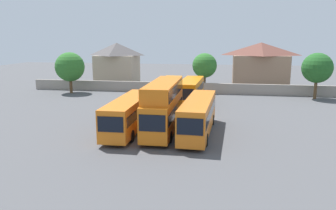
{
  "coord_description": "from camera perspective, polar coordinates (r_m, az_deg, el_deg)",
  "views": [
    {
      "loc": [
        5.77,
        -31.32,
        9.17
      ],
      "look_at": [
        0.0,
        3.0,
        2.16
      ],
      "focal_mm": 35.5,
      "sensor_mm": 36.0,
      "label": 1
    }
  ],
  "objects": [
    {
      "name": "ground",
      "position": [
        50.49,
        2.82,
        0.92
      ],
      "size": [
        140.0,
        140.0,
        0.0
      ],
      "primitive_type": "plane",
      "color": "#4C4C4F"
    },
    {
      "name": "depot_boundary_wall",
      "position": [
        56.37,
        3.57,
        2.94
      ],
      "size": [
        56.0,
        0.5,
        1.8
      ],
      "primitive_type": "cube",
      "color": "gray",
      "rests_on": "ground"
    },
    {
      "name": "bus_1",
      "position": [
        33.44,
        -6.63,
        -1.26
      ],
      "size": [
        2.71,
        11.89,
        3.29
      ],
      "rotation": [
        0.0,
        0.0,
        -1.56
      ],
      "color": "orange",
      "rests_on": "ground"
    },
    {
      "name": "bus_2",
      "position": [
        32.56,
        -0.78,
        0.14
      ],
      "size": [
        2.71,
        10.96,
        5.0
      ],
      "rotation": [
        0.0,
        0.0,
        -1.56
      ],
      "color": "orange",
      "rests_on": "ground"
    },
    {
      "name": "bus_3",
      "position": [
        32.28,
        5.25,
        -1.57
      ],
      "size": [
        2.88,
        11.96,
        3.42
      ],
      "rotation": [
        0.0,
        0.0,
        -1.61
      ],
      "color": "orange",
      "rests_on": "ground"
    },
    {
      "name": "bus_4",
      "position": [
        47.03,
        -0.08,
        2.59
      ],
      "size": [
        2.89,
        10.72,
        3.46
      ],
      "rotation": [
        0.0,
        0.0,
        -1.61
      ],
      "color": "orange",
      "rests_on": "ground"
    },
    {
      "name": "bus_5",
      "position": [
        46.38,
        3.94,
        2.49
      ],
      "size": [
        2.96,
        10.48,
        3.52
      ],
      "rotation": [
        0.0,
        0.0,
        -1.61
      ],
      "color": "orange",
      "rests_on": "ground"
    },
    {
      "name": "house_terrace_left",
      "position": [
        66.52,
        -8.73,
        7.01
      ],
      "size": [
        8.01,
        6.89,
        8.3
      ],
      "color": "tan",
      "rests_on": "ground"
    },
    {
      "name": "house_terrace_centre",
      "position": [
        65.41,
        15.55,
        6.7
      ],
      "size": [
        10.58,
        6.63,
        8.41
      ],
      "color": "#9E7A60",
      "rests_on": "ground"
    },
    {
      "name": "tree_left_of_lot",
      "position": [
        55.44,
        24.24,
        5.8
      ],
      "size": [
        4.57,
        4.57,
        7.03
      ],
      "color": "brown",
      "rests_on": "ground"
    },
    {
      "name": "tree_behind_wall",
      "position": [
        58.25,
        6.3,
        6.73
      ],
      "size": [
        4.25,
        4.25,
        6.66
      ],
      "color": "brown",
      "rests_on": "ground"
    },
    {
      "name": "tree_right_of_lot",
      "position": [
        58.56,
        -16.5,
        6.28
      ],
      "size": [
        4.9,
        4.9,
        6.89
      ],
      "color": "brown",
      "rests_on": "ground"
    }
  ]
}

